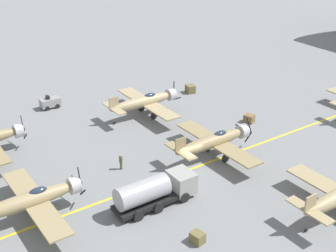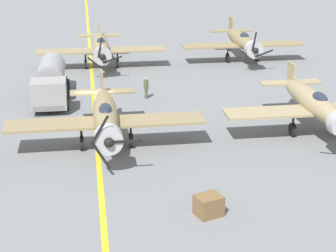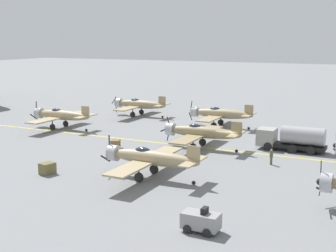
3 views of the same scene
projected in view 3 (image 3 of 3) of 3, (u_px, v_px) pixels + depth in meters
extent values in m
plane|color=slate|center=(229.00, 150.00, 55.82)|extent=(400.00, 400.00, 0.00)
cube|color=yellow|center=(229.00, 150.00, 55.82)|extent=(0.30, 160.00, 0.01)
ellipsoid|color=tan|center=(222.00, 114.00, 70.05)|extent=(1.50, 9.50, 1.42)
cylinder|color=#B7B7BC|center=(195.00, 112.00, 71.99)|extent=(1.57, 0.90, 1.58)
ellipsoid|color=#232D3D|center=(215.00, 109.00, 70.44)|extent=(0.80, 1.70, 0.76)
cube|color=tan|center=(217.00, 116.00, 70.44)|extent=(12.00, 2.10, 0.16)
cube|color=tan|center=(249.00, 115.00, 68.24)|extent=(4.40, 1.10, 0.12)
cube|color=tan|center=(249.00, 110.00, 68.12)|extent=(0.14, 1.30, 1.60)
sphere|color=black|center=(192.00, 111.00, 72.21)|extent=(0.56, 0.56, 0.56)
cube|color=black|center=(190.00, 116.00, 71.84)|extent=(1.22, 0.06, 1.44)
cube|color=black|center=(194.00, 112.00, 72.99)|extent=(1.75, 0.06, 0.43)
cube|color=black|center=(191.00, 106.00, 71.79)|extent=(0.74, 0.06, 1.69)
cylinder|color=black|center=(214.00, 121.00, 69.24)|extent=(0.14, 0.14, 1.26)
cylinder|color=black|center=(214.00, 125.00, 69.36)|extent=(0.22, 0.90, 0.90)
cylinder|color=black|center=(221.00, 118.00, 71.88)|extent=(0.14, 0.14, 1.26)
cylinder|color=black|center=(221.00, 122.00, 72.00)|extent=(0.22, 0.90, 0.90)
cylinder|color=black|center=(249.00, 128.00, 68.59)|extent=(0.12, 0.36, 0.36)
ellipsoid|color=#968158|center=(204.00, 132.00, 56.25)|extent=(1.50, 9.50, 1.42)
cylinder|color=#B7B7BC|center=(171.00, 129.00, 58.19)|extent=(1.58, 0.90, 1.58)
ellipsoid|color=#232D3D|center=(195.00, 127.00, 56.65)|extent=(0.80, 1.70, 0.76)
cube|color=#968158|center=(198.00, 134.00, 56.65)|extent=(12.00, 2.10, 0.16)
cube|color=#968158|center=(236.00, 134.00, 54.44)|extent=(4.40, 1.10, 0.12)
cube|color=#968158|center=(237.00, 129.00, 54.32)|extent=(0.14, 1.30, 1.60)
sphere|color=black|center=(167.00, 129.00, 58.41)|extent=(0.56, 0.56, 0.56)
cube|color=black|center=(169.00, 122.00, 58.66)|extent=(1.01, 0.06, 1.58)
cube|color=black|center=(164.00, 130.00, 57.64)|extent=(1.75, 0.06, 0.16)
cube|color=black|center=(169.00, 134.00, 58.93)|extent=(0.98, 0.06, 1.59)
cylinder|color=black|center=(193.00, 142.00, 55.44)|extent=(0.14, 0.14, 1.26)
cylinder|color=black|center=(193.00, 147.00, 55.56)|extent=(0.22, 0.90, 0.90)
cylinder|color=black|center=(203.00, 137.00, 58.08)|extent=(0.14, 0.14, 1.26)
cylinder|color=black|center=(203.00, 142.00, 58.20)|extent=(0.22, 0.90, 0.90)
cylinder|color=black|center=(236.00, 151.00, 54.79)|extent=(0.12, 0.36, 0.36)
sphere|color=black|center=(336.00, 146.00, 49.27)|extent=(0.56, 0.56, 0.56)
cube|color=black|center=(336.00, 150.00, 49.95)|extent=(1.38, 0.06, 1.29)
cube|color=black|center=(336.00, 137.00, 49.28)|extent=(0.52, 0.06, 1.74)
cube|color=black|center=(334.00, 150.00, 48.58)|extent=(1.71, 0.06, 0.66)
ellipsoid|color=tan|center=(141.00, 104.00, 79.97)|extent=(1.50, 9.50, 1.42)
cylinder|color=#B7B7BC|center=(119.00, 103.00, 81.91)|extent=(1.58, 0.90, 1.58)
ellipsoid|color=#232D3D|center=(135.00, 101.00, 80.36)|extent=(0.80, 1.70, 0.76)
cube|color=tan|center=(137.00, 106.00, 80.36)|extent=(12.00, 2.10, 0.16)
cube|color=tan|center=(162.00, 105.00, 78.16)|extent=(4.40, 1.10, 0.12)
cube|color=tan|center=(162.00, 101.00, 78.04)|extent=(0.14, 1.30, 1.60)
sphere|color=black|center=(116.00, 103.00, 82.13)|extent=(0.56, 0.56, 0.56)
cube|color=black|center=(116.00, 108.00, 82.20)|extent=(0.34, 0.06, 1.75)
cube|color=black|center=(119.00, 100.00, 82.77)|extent=(1.66, 0.06, 0.83)
cube|color=black|center=(114.00, 100.00, 81.41)|extent=(1.49, 0.06, 1.15)
cylinder|color=black|center=(133.00, 111.00, 79.16)|extent=(0.14, 0.14, 1.26)
cylinder|color=black|center=(133.00, 114.00, 79.28)|extent=(0.22, 0.90, 0.90)
cylinder|color=black|center=(141.00, 108.00, 81.80)|extent=(0.14, 0.14, 1.26)
cylinder|color=black|center=(141.00, 112.00, 81.92)|extent=(0.22, 0.90, 0.90)
cylinder|color=black|center=(162.00, 117.00, 78.51)|extent=(0.12, 0.36, 0.36)
cylinder|color=#B7B7BC|center=(327.00, 183.00, 36.63)|extent=(1.57, 0.90, 1.58)
sphere|color=black|center=(320.00, 182.00, 36.85)|extent=(0.56, 0.56, 0.56)
cube|color=black|center=(318.00, 188.00, 36.18)|extent=(1.69, 0.06, 0.73)
cube|color=black|center=(321.00, 186.00, 37.54)|extent=(1.43, 0.06, 1.23)
cube|color=black|center=(321.00, 171.00, 36.82)|extent=(0.44, 0.06, 1.75)
ellipsoid|color=tan|center=(63.00, 115.00, 68.73)|extent=(1.50, 9.50, 1.42)
cylinder|color=#B7B7BC|center=(39.00, 113.00, 70.67)|extent=(1.58, 0.90, 1.58)
ellipsoid|color=#232D3D|center=(57.00, 111.00, 69.12)|extent=(0.80, 1.70, 0.76)
cube|color=tan|center=(59.00, 117.00, 69.12)|extent=(12.00, 2.10, 0.16)
cube|color=tan|center=(86.00, 116.00, 66.92)|extent=(4.40, 1.10, 0.12)
cube|color=tan|center=(85.00, 112.00, 66.80)|extent=(0.14, 1.30, 1.60)
sphere|color=black|center=(37.00, 113.00, 70.89)|extent=(0.56, 0.56, 0.56)
cube|color=black|center=(34.00, 117.00, 70.35)|extent=(1.52, 0.06, 1.11)
cube|color=black|center=(41.00, 114.00, 71.65)|extent=(1.64, 0.06, 0.87)
cube|color=black|center=(36.00, 107.00, 70.66)|extent=(0.28, 0.06, 1.76)
cylinder|color=black|center=(52.00, 123.00, 67.92)|extent=(0.14, 0.14, 1.26)
cylinder|color=black|center=(53.00, 127.00, 68.04)|extent=(0.22, 0.90, 0.90)
cylinder|color=black|center=(65.00, 120.00, 70.56)|extent=(0.14, 0.14, 1.26)
cylinder|color=black|center=(66.00, 124.00, 70.68)|extent=(0.22, 0.90, 0.90)
cylinder|color=black|center=(86.00, 130.00, 67.27)|extent=(0.12, 0.36, 0.36)
ellipsoid|color=tan|center=(154.00, 158.00, 44.20)|extent=(1.50, 9.50, 1.42)
cylinder|color=#B7B7BC|center=(114.00, 153.00, 46.14)|extent=(1.57, 0.90, 1.58)
ellipsoid|color=#232D3D|center=(143.00, 151.00, 44.59)|extent=(0.80, 1.70, 0.76)
cube|color=tan|center=(147.00, 160.00, 44.59)|extent=(12.00, 2.10, 0.16)
cube|color=tan|center=(193.00, 161.00, 42.39)|extent=(4.40, 1.10, 0.12)
cube|color=tan|center=(193.00, 154.00, 42.27)|extent=(0.14, 1.30, 1.60)
sphere|color=black|center=(110.00, 152.00, 46.36)|extent=(0.56, 0.56, 0.56)
cube|color=black|center=(105.00, 158.00, 45.78)|extent=(1.57, 0.06, 1.03)
cube|color=black|center=(114.00, 155.00, 47.11)|extent=(1.60, 0.06, 0.97)
cube|color=black|center=(109.00, 144.00, 46.18)|extent=(0.18, 0.06, 1.75)
cylinder|color=black|center=(139.00, 171.00, 43.39)|extent=(0.14, 0.14, 1.26)
cylinder|color=black|center=(139.00, 177.00, 43.50)|extent=(0.22, 0.90, 0.90)
cylinder|color=black|center=(154.00, 163.00, 46.03)|extent=(0.14, 0.14, 1.26)
cylinder|color=black|center=(154.00, 169.00, 46.15)|extent=(0.22, 0.90, 0.90)
cylinder|color=black|center=(194.00, 183.00, 42.73)|extent=(0.12, 0.36, 0.36)
cube|color=black|center=(291.00, 145.00, 55.62)|extent=(2.25, 8.00, 0.40)
cube|color=#999993|center=(267.00, 137.00, 56.76)|extent=(2.50, 2.08, 2.00)
cylinder|color=#9E9EA3|center=(303.00, 136.00, 54.80)|extent=(2.10, 4.96, 2.10)
cylinder|color=black|center=(268.00, 146.00, 55.68)|extent=(0.30, 1.00, 1.00)
cylinder|color=black|center=(273.00, 143.00, 57.77)|extent=(0.30, 1.00, 1.00)
cylinder|color=black|center=(292.00, 149.00, 54.42)|extent=(0.30, 1.00, 1.00)
cylinder|color=black|center=(296.00, 145.00, 56.51)|extent=(0.30, 1.00, 1.00)
cylinder|color=black|center=(311.00, 151.00, 53.51)|extent=(0.30, 1.00, 1.00)
cylinder|color=black|center=(314.00, 147.00, 55.61)|extent=(0.30, 1.00, 1.00)
cube|color=gray|center=(201.00, 221.00, 32.28)|extent=(1.40, 2.60, 1.10)
cube|color=black|center=(205.00, 211.00, 32.02)|extent=(0.70, 0.36, 0.44)
cylinder|color=black|center=(187.00, 229.00, 32.08)|extent=(0.20, 0.60, 0.60)
cylinder|color=black|center=(195.00, 222.00, 33.28)|extent=(0.20, 0.60, 0.60)
cylinder|color=black|center=(207.00, 233.00, 31.45)|extent=(0.20, 0.60, 0.60)
cylinder|color=black|center=(214.00, 226.00, 32.66)|extent=(0.20, 0.60, 0.60)
cylinder|color=#515638|center=(271.00, 161.00, 49.46)|extent=(0.25, 0.25, 0.81)
cylinder|color=#515638|center=(271.00, 154.00, 49.33)|extent=(0.37, 0.37, 0.68)
sphere|color=tan|center=(272.00, 150.00, 49.24)|extent=(0.22, 0.22, 0.22)
cube|color=brown|center=(47.00, 168.00, 46.04)|extent=(1.55, 1.38, 1.13)
cube|color=brown|center=(301.00, 137.00, 61.24)|extent=(1.25, 1.11, 0.92)
cube|color=brown|center=(115.00, 144.00, 56.91)|extent=(1.47, 1.35, 1.01)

